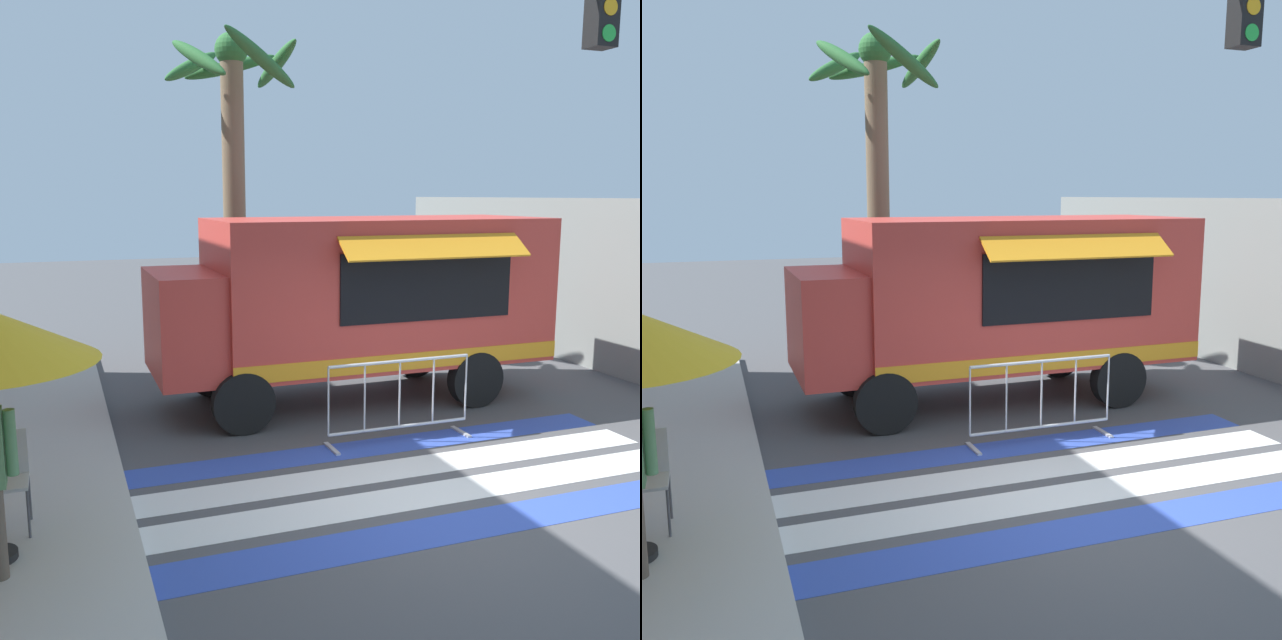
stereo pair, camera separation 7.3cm
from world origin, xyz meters
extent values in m
plane|color=#4C4C4F|center=(0.00, 0.00, 0.00)|extent=(60.00, 60.00, 0.00)
cube|color=#334FB2|center=(0.00, -0.51, 0.00)|extent=(6.40, 0.56, 0.01)
cube|color=white|center=(0.00, 0.25, 0.00)|extent=(6.40, 0.56, 0.01)
cube|color=white|center=(0.00, 1.01, 0.00)|extent=(6.40, 0.56, 0.01)
cube|color=#334FB2|center=(0.00, 1.77, 0.00)|extent=(6.40, 0.56, 0.01)
cube|color=#D13D33|center=(0.92, 3.82, 1.71)|extent=(5.05, 2.10, 2.16)
cube|color=#D13D33|center=(-1.60, 3.82, 1.35)|extent=(1.78, 1.93, 1.46)
cube|color=#1E232D|center=(-2.44, 3.82, 1.72)|extent=(0.06, 1.68, 0.55)
cube|color=black|center=(1.22, 2.75, 1.87)|extent=(2.67, 0.03, 0.97)
cube|color=orange|center=(1.22, 2.55, 2.44)|extent=(2.77, 0.43, 0.31)
cube|color=orange|center=(0.92, 2.76, 0.80)|extent=(5.05, 0.01, 0.24)
cylinder|color=black|center=(-1.45, 2.85, 0.42)|extent=(0.84, 0.22, 0.84)
cylinder|color=black|center=(-1.45, 4.78, 0.42)|extent=(0.84, 0.22, 0.84)
cylinder|color=black|center=(2.11, 2.85, 0.42)|extent=(0.84, 0.22, 0.84)
cylinder|color=black|center=(2.11, 4.78, 0.42)|extent=(0.84, 0.22, 0.84)
cube|color=black|center=(2.77, 1.41, 5.36)|extent=(0.32, 0.28, 0.90)
cylinder|color=#F2A519|center=(2.77, 1.27, 5.36)|extent=(0.20, 0.02, 0.20)
cylinder|color=green|center=(2.77, 1.27, 5.06)|extent=(0.20, 0.02, 0.20)
cylinder|color=#4C4C51|center=(-4.02, 0.36, 0.37)|extent=(0.02, 0.02, 0.44)
cylinder|color=#4C4C51|center=(-4.02, 0.74, 0.37)|extent=(0.02, 0.02, 0.44)
cube|color=beige|center=(-4.21, 0.55, 0.61)|extent=(0.41, 0.41, 0.03)
cube|color=beige|center=(-4.21, 0.74, 0.83)|extent=(0.41, 0.03, 0.42)
cylinder|color=#598C59|center=(-4.07, -0.28, 1.26)|extent=(0.09, 0.09, 0.52)
cylinder|color=#B7BABF|center=(0.35, 1.86, 1.06)|extent=(1.95, 0.04, 0.04)
cylinder|color=#B7BABF|center=(0.35, 1.86, 0.19)|extent=(1.95, 0.04, 0.04)
cylinder|color=#B7BABF|center=(-0.63, 1.86, 0.63)|extent=(0.02, 0.02, 0.87)
cylinder|color=#B7BABF|center=(-0.14, 1.86, 0.63)|extent=(0.02, 0.02, 0.87)
cylinder|color=#B7BABF|center=(0.35, 1.86, 0.63)|extent=(0.02, 0.02, 0.87)
cylinder|color=#B7BABF|center=(0.83, 1.86, 0.63)|extent=(0.02, 0.02, 0.87)
cylinder|color=#B7BABF|center=(1.32, 1.86, 0.63)|extent=(0.02, 0.02, 0.87)
cube|color=#B7BABF|center=(-0.58, 1.86, 0.01)|extent=(0.06, 0.44, 0.03)
cube|color=#B7BABF|center=(1.27, 1.86, 0.01)|extent=(0.06, 0.44, 0.03)
cylinder|color=#7A664C|center=(-0.50, 7.06, 2.77)|extent=(0.42, 0.42, 5.54)
sphere|color=#2D6B33|center=(-0.50, 7.06, 5.69)|extent=(0.60, 0.60, 0.60)
ellipsoid|color=#2D6B33|center=(0.37, 7.18, 5.50)|extent=(0.47, 1.75, 0.82)
ellipsoid|color=#2D6B33|center=(-0.32, 7.93, 5.54)|extent=(1.80, 0.60, 0.68)
ellipsoid|color=#2D6B33|center=(-1.10, 7.69, 5.47)|extent=(1.39, 1.34, 0.92)
ellipsoid|color=#2D6B33|center=(-1.17, 6.69, 5.45)|extent=(0.92, 1.40, 0.91)
ellipsoid|color=#2D6B33|center=(-0.18, 6.27, 5.43)|extent=(1.58, 0.83, 1.05)
camera|label=1|loc=(-3.66, -6.01, 3.14)|focal=40.00mm
camera|label=2|loc=(-3.59, -6.04, 3.14)|focal=40.00mm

